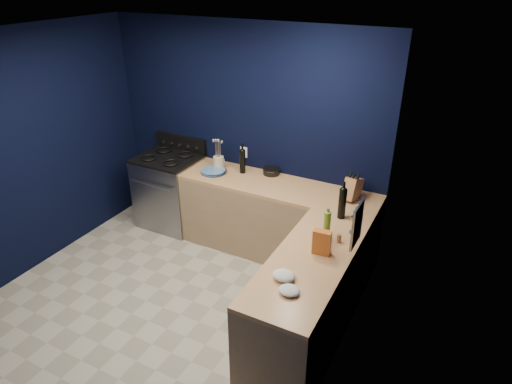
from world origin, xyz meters
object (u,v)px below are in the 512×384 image
Objects in this scene: utensil_crock at (219,163)px; knife_block at (352,189)px; plate_stack at (213,171)px; gas_range at (171,192)px; crouton_bag at (322,242)px.

utensil_crock is 1.66m from knife_block.
plate_stack is 0.15m from utensil_crock.
utensil_crock is at bearing -170.08° from knife_block.
knife_block is at bearing 3.95° from plate_stack.
utensil_crock reaches higher than gas_range.
utensil_crock reaches higher than plate_stack.
gas_range is 0.84m from plate_stack.
knife_block is at bearing -0.69° from utensil_crock.
plate_stack reaches higher than gas_range.
gas_range is at bearing 153.27° from crouton_bag.
utensil_crock is (0.70, 0.10, 0.52)m from gas_range.
crouton_bag reaches higher than plate_stack.
utensil_crock is at bearing 8.32° from gas_range.
knife_block is 1.10m from crouton_bag.
gas_range is 2.43m from knife_block.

